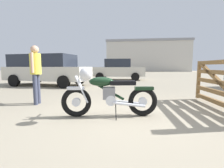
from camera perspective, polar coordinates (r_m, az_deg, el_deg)
name	(u,v)px	position (r m, az deg, el deg)	size (l,w,h in m)	color
ground_plane	(123,115)	(3.63, 4.02, -10.96)	(80.00, 80.00, 0.00)	gray
vintage_motorcycle	(107,94)	(3.38, -1.70, -3.67)	(2.04, 0.86, 1.07)	black
bystander	(36,69)	(4.98, -25.79, 5.00)	(0.30, 0.45, 1.66)	#383D51
pale_sedan_back	(46,69)	(9.79, -22.58, 5.03)	(4.75, 2.08, 1.74)	black
dark_sedan_left	(118,70)	(12.88, 2.16, 5.23)	(4.38, 2.31, 1.67)	black
industrial_building	(146,57)	(40.08, 12.22, 9.63)	(19.22, 11.66, 6.96)	beige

